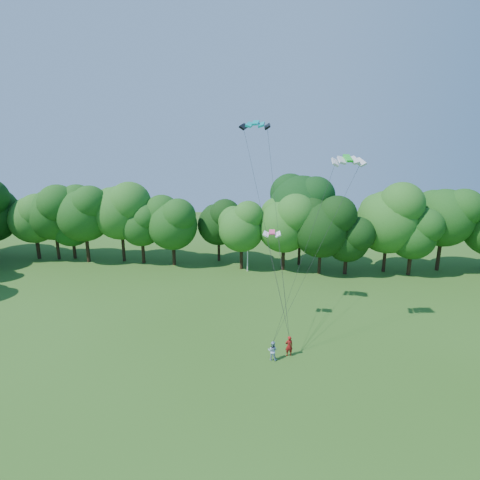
# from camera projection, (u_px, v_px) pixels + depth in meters

# --- Properties ---
(ground) EXTENTS (160.00, 160.00, 0.00)m
(ground) POSITION_uv_depth(u_px,v_px,m) (230.00, 455.00, 22.01)
(ground) COLOR #2D5717
(ground) RESTS_ON ground
(utility_pole) EXTENTS (1.44, 0.49, 7.38)m
(utility_pole) POSITION_uv_depth(u_px,v_px,m) (248.00, 246.00, 53.00)
(utility_pole) COLOR beige
(utility_pole) RESTS_ON ground
(kite_flyer_left) EXTENTS (0.76, 0.59, 1.84)m
(kite_flyer_left) POSITION_uv_depth(u_px,v_px,m) (289.00, 346.00, 32.19)
(kite_flyer_left) COLOR maroon
(kite_flyer_left) RESTS_ON ground
(kite_flyer_right) EXTENTS (0.95, 0.81, 1.70)m
(kite_flyer_right) POSITION_uv_depth(u_px,v_px,m) (273.00, 351.00, 31.58)
(kite_flyer_right) COLOR #9DB6DA
(kite_flyer_right) RESTS_ON ground
(kite_teal) EXTENTS (2.91, 1.54, 0.54)m
(kite_teal) POSITION_uv_depth(u_px,v_px,m) (256.00, 123.00, 34.63)
(kite_teal) COLOR #05A1A8
(kite_teal) RESTS_ON ground
(kite_green) EXTENTS (2.93, 1.69, 0.65)m
(kite_green) POSITION_uv_depth(u_px,v_px,m) (348.00, 158.00, 31.79)
(kite_green) COLOR green
(kite_green) RESTS_ON ground
(kite_pink) EXTENTS (1.70, 0.83, 0.36)m
(kite_pink) POSITION_uv_depth(u_px,v_px,m) (272.00, 232.00, 35.76)
(kite_pink) COLOR #FB457F
(kite_pink) RESTS_ON ground
(tree_back_west) EXTENTS (7.32, 7.32, 10.64)m
(tree_back_west) POSITION_uv_depth(u_px,v_px,m) (71.00, 218.00, 58.41)
(tree_back_west) COLOR #362715
(tree_back_west) RESTS_ON ground
(tree_back_center) EXTENTS (10.21, 10.21, 14.86)m
(tree_back_center) POSITION_uv_depth(u_px,v_px,m) (301.00, 204.00, 54.52)
(tree_back_center) COLOR black
(tree_back_center) RESTS_ON ground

